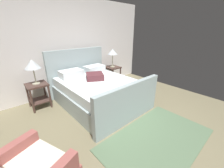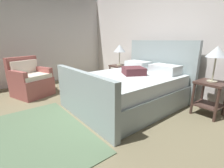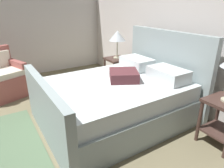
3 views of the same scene
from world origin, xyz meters
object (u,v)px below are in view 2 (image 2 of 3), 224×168
nightstand_left (119,72)px  bed (130,88)px  table_lamp_left (120,49)px  armchair (30,81)px  nightstand_right (210,93)px  table_lamp_right (217,53)px

nightstand_left → bed: bearing=-31.8°
table_lamp_left → armchair: (-0.68, -2.17, -0.70)m
bed → nightstand_left: (-1.18, 0.73, 0.04)m
bed → nightstand_right: (1.18, 0.77, 0.04)m
table_lamp_right → table_lamp_left: (-2.35, -0.04, -0.03)m
nightstand_right → nightstand_left: bearing=-179.1°
bed → table_lamp_left: 1.55m
bed → table_lamp_left: bed is taller
nightstand_left → table_lamp_left: table_lamp_left is taller
table_lamp_right → armchair: (-3.04, -2.21, -0.74)m
nightstand_right → bed: bearing=-146.9°
nightstand_left → armchair: (-0.68, -2.17, -0.06)m
bed → nightstand_right: 1.41m
nightstand_right → armchair: (-3.04, -2.21, -0.06)m
nightstand_left → nightstand_right: bearing=0.9°
table_lamp_right → table_lamp_left: size_ratio=1.05×
bed → armchair: bearing=-142.3°
nightstand_right → nightstand_left: 2.35m
table_lamp_right → nightstand_left: table_lamp_right is taller
table_lamp_right → nightstand_left: 2.45m
bed → armchair: size_ratio=2.28×
table_lamp_right → bed: bearing=-146.9°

